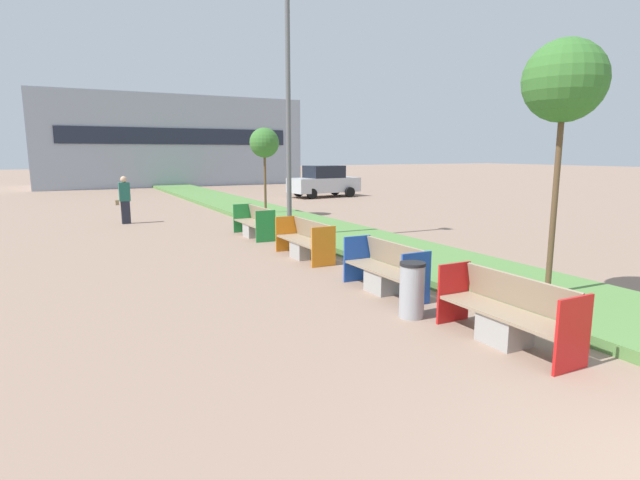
# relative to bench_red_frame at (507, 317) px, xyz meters

# --- Properties ---
(planter_grass_strip) EXTENTS (2.80, 120.00, 0.18)m
(planter_grass_strip) POSITION_rel_bench_red_frame_xyz_m (2.26, 8.72, -0.28)
(planter_grass_strip) COLOR #568442
(planter_grass_strip) RESTS_ON ground
(building_backdrop) EXTENTS (20.21, 8.40, 6.95)m
(building_backdrop) POSITION_rel_bench_red_frame_xyz_m (3.06, 38.56, 3.11)
(building_backdrop) COLOR #939EAD
(building_backdrop) RESTS_ON ground
(bench_red_frame) EXTENTS (0.65, 2.10, 0.94)m
(bench_red_frame) POSITION_rel_bench_red_frame_xyz_m (0.00, 0.00, 0.00)
(bench_red_frame) COLOR #9E9B96
(bench_red_frame) RESTS_ON ground
(bench_blue_frame) EXTENTS (0.65, 1.96, 0.94)m
(bench_blue_frame) POSITION_rel_bench_red_frame_xyz_m (-0.00, 2.93, -0.00)
(bench_blue_frame) COLOR #9E9B96
(bench_blue_frame) RESTS_ON ground
(bench_orange_frame) EXTENTS (0.65, 2.17, 0.94)m
(bench_orange_frame) POSITION_rel_bench_red_frame_xyz_m (0.00, 6.42, 0.00)
(bench_orange_frame) COLOR #9E9B96
(bench_orange_frame) RESTS_ON ground
(bench_green_frame) EXTENTS (0.65, 2.15, 0.94)m
(bench_green_frame) POSITION_rel_bench_red_frame_xyz_m (0.00, 10.07, 0.00)
(bench_green_frame) COLOR #9E9B96
(bench_green_frame) RESTS_ON ground
(litter_bin) EXTENTS (0.41, 0.41, 0.90)m
(litter_bin) POSITION_rel_bench_red_frame_xyz_m (-0.49, 1.50, 0.09)
(litter_bin) COLOR #9EA0A5
(litter_bin) RESTS_ON ground
(street_lamp_post) EXTENTS (0.24, 0.44, 7.98)m
(street_lamp_post) POSITION_rel_bench_red_frame_xyz_m (0.61, 8.73, 4.01)
(street_lamp_post) COLOR #56595B
(street_lamp_post) RESTS_ON ground
(sapling_tree_near) EXTENTS (1.35, 1.35, 4.46)m
(sapling_tree_near) POSITION_rel_bench_red_frame_xyz_m (2.11, 1.00, 3.39)
(sapling_tree_near) COLOR brown
(sapling_tree_near) RESTS_ON ground
(sapling_tree_far) EXTENTS (1.20, 1.20, 3.61)m
(sapling_tree_far) POSITION_rel_bench_red_frame_xyz_m (2.11, 14.49, 2.62)
(sapling_tree_far) COLOR brown
(sapling_tree_far) RESTS_ON ground
(pedestrian_walking) EXTENTS (0.53, 0.24, 1.76)m
(pedestrian_walking) POSITION_rel_bench_red_frame_xyz_m (-3.25, 15.05, 0.53)
(pedestrian_walking) COLOR #232633
(pedestrian_walking) RESTS_ON ground
(parked_car_distant) EXTENTS (4.34, 2.12, 1.86)m
(parked_car_distant) POSITION_rel_bench_red_frame_xyz_m (8.65, 21.64, 0.54)
(parked_car_distant) COLOR #B7BABF
(parked_car_distant) RESTS_ON ground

